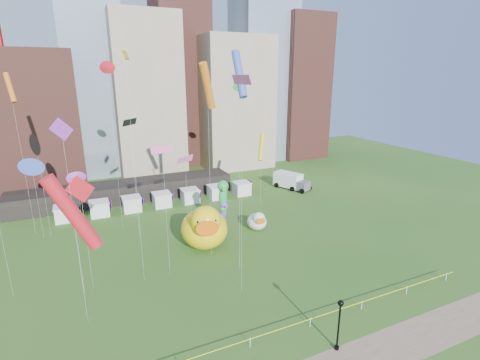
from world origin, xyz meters
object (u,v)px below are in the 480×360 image
big_duck (205,227)px  lamppost (339,319)px  seahorse_green (223,194)px  seahorse_purple (224,210)px  small_duck (257,221)px  box_truck (291,181)px

big_duck → lamppost: 22.00m
seahorse_green → lamppost: 25.32m
big_duck → seahorse_purple: big_duck is taller
big_duck → seahorse_purple: 5.49m
small_duck → lamppost: lamppost is taller
box_truck → small_duck: bearing=-159.5°
big_duck → box_truck: big_duck is taller
lamppost → seahorse_green: bearing=89.5°
small_duck → seahorse_green: 6.61m
seahorse_green → lamppost: bearing=-77.1°
lamppost → box_truck: lamppost is taller
seahorse_purple → small_duck: bearing=-20.4°
big_duck → box_truck: 29.14m
seahorse_green → box_truck: size_ratio=1.01×
small_duck → lamppost: 24.40m
seahorse_purple → seahorse_green: bearing=-131.1°
big_duck → seahorse_green: size_ratio=1.16×
seahorse_purple → box_truck: 23.73m
small_duck → big_duck: bearing=-154.9°
big_duck → small_duck: size_ratio=2.18×
big_duck → box_truck: size_ratio=1.18×
big_duck → lamppost: (3.81, -21.66, -0.02)m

